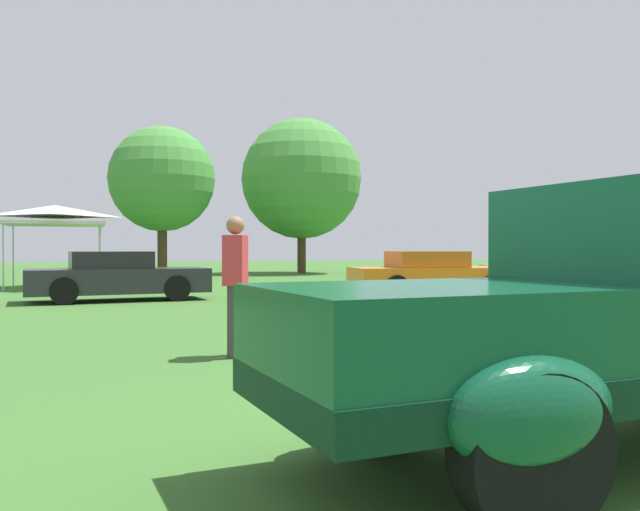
{
  "coord_description": "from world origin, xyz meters",
  "views": [
    {
      "loc": [
        -2.83,
        -3.59,
        1.31
      ],
      "look_at": [
        -0.47,
        3.07,
        1.23
      ],
      "focal_mm": 36.76,
      "sensor_mm": 36.0,
      "label": 1
    }
  ],
  "objects_px": {
    "show_car_charcoal": "(117,277)",
    "show_car_orange": "(432,275)",
    "canopy_tent_left_field": "(55,214)",
    "show_car_cream": "(552,271)",
    "spectator_far_side": "(500,270)",
    "feature_pickup_truck": "(615,317)",
    "spectator_by_row": "(235,281)"
  },
  "relations": [
    {
      "from": "show_car_charcoal",
      "to": "show_car_orange",
      "type": "bearing_deg",
      "value": -12.62
    },
    {
      "from": "show_car_charcoal",
      "to": "canopy_tent_left_field",
      "type": "height_order",
      "value": "canopy_tent_left_field"
    },
    {
      "from": "show_car_cream",
      "to": "spectator_far_side",
      "type": "height_order",
      "value": "spectator_far_side"
    },
    {
      "from": "feature_pickup_truck",
      "to": "spectator_by_row",
      "type": "xyz_separation_m",
      "value": [
        -1.49,
        4.46,
        0.04
      ]
    },
    {
      "from": "feature_pickup_truck",
      "to": "spectator_by_row",
      "type": "relative_size",
      "value": 2.77
    },
    {
      "from": "show_car_cream",
      "to": "spectator_by_row",
      "type": "distance_m",
      "value": 14.94
    },
    {
      "from": "show_car_charcoal",
      "to": "spectator_far_side",
      "type": "xyz_separation_m",
      "value": [
        6.28,
        -6.96,
        0.31
      ]
    },
    {
      "from": "show_car_cream",
      "to": "canopy_tent_left_field",
      "type": "distance_m",
      "value": 16.05
    },
    {
      "from": "spectator_far_side",
      "to": "canopy_tent_left_field",
      "type": "distance_m",
      "value": 15.46
    },
    {
      "from": "feature_pickup_truck",
      "to": "spectator_by_row",
      "type": "distance_m",
      "value": 4.7
    },
    {
      "from": "feature_pickup_truck",
      "to": "show_car_charcoal",
      "type": "xyz_separation_m",
      "value": [
        -2.5,
        13.64,
        -0.27
      ]
    },
    {
      "from": "show_car_charcoal",
      "to": "show_car_cream",
      "type": "relative_size",
      "value": 1.03
    },
    {
      "from": "show_car_cream",
      "to": "spectator_by_row",
      "type": "xyz_separation_m",
      "value": [
        -11.92,
        -9.01,
        0.31
      ]
    },
    {
      "from": "spectator_by_row",
      "to": "canopy_tent_left_field",
      "type": "relative_size",
      "value": 0.55
    },
    {
      "from": "feature_pickup_truck",
      "to": "spectator_far_side",
      "type": "relative_size",
      "value": 2.77
    },
    {
      "from": "show_car_orange",
      "to": "spectator_by_row",
      "type": "bearing_deg",
      "value": -132.53
    },
    {
      "from": "show_car_orange",
      "to": "spectator_by_row",
      "type": "relative_size",
      "value": 2.62
    },
    {
      "from": "show_car_charcoal",
      "to": "spectator_by_row",
      "type": "distance_m",
      "value": 9.24
    },
    {
      "from": "show_car_cream",
      "to": "canopy_tent_left_field",
      "type": "relative_size",
      "value": 1.39
    },
    {
      "from": "spectator_far_side",
      "to": "show_car_orange",
      "type": "bearing_deg",
      "value": 73.55
    },
    {
      "from": "feature_pickup_truck",
      "to": "spectator_by_row",
      "type": "bearing_deg",
      "value": 108.49
    },
    {
      "from": "show_car_charcoal",
      "to": "canopy_tent_left_field",
      "type": "distance_m",
      "value": 6.68
    },
    {
      "from": "show_car_cream",
      "to": "spectator_far_side",
      "type": "relative_size",
      "value": 2.54
    },
    {
      "from": "show_car_cream",
      "to": "canopy_tent_left_field",
      "type": "height_order",
      "value": "canopy_tent_left_field"
    },
    {
      "from": "show_car_orange",
      "to": "show_car_cream",
      "type": "bearing_deg",
      "value": 17.16
    },
    {
      "from": "show_car_orange",
      "to": "show_car_cream",
      "type": "distance_m",
      "value": 5.34
    },
    {
      "from": "show_car_cream",
      "to": "spectator_far_side",
      "type": "distance_m",
      "value": 9.5
    },
    {
      "from": "show_car_cream",
      "to": "spectator_by_row",
      "type": "bearing_deg",
      "value": -142.93
    },
    {
      "from": "show_car_orange",
      "to": "spectator_by_row",
      "type": "distance_m",
      "value": 10.09
    },
    {
      "from": "feature_pickup_truck",
      "to": "show_car_orange",
      "type": "distance_m",
      "value": 13.03
    },
    {
      "from": "show_car_charcoal",
      "to": "show_car_orange",
      "type": "xyz_separation_m",
      "value": [
        7.82,
        -1.75,
        -0.0
      ]
    },
    {
      "from": "show_car_orange",
      "to": "spectator_far_side",
      "type": "height_order",
      "value": "spectator_far_side"
    }
  ]
}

